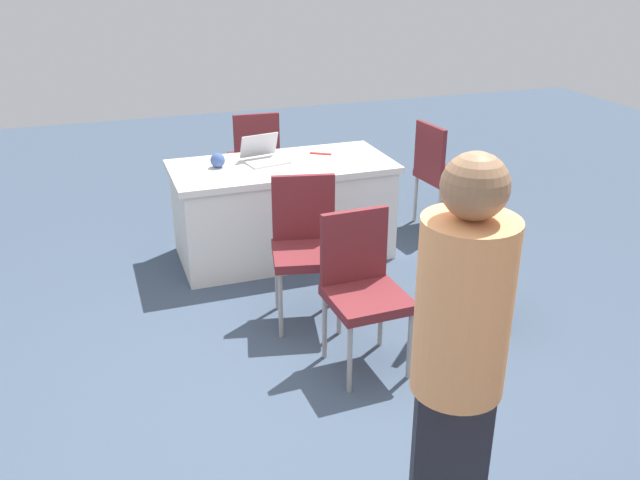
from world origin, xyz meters
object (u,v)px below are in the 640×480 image
object	(u,v)px
table_foreground	(283,210)
laptop_silver	(265,157)
yarn_ball	(217,160)
chair_tucked_left	(362,282)
scissors_red	(321,154)
chair_tucked_right	(306,240)
chair_aisle	(469,247)
person_presenter	(458,357)
chair_near_front	(255,154)
chair_by_pillar	(441,169)

from	to	relation	value
table_foreground	laptop_silver	distance (m)	0.45
laptop_silver	yarn_ball	bearing A→B (deg)	-6.96
chair_tucked_left	yarn_ball	world-z (taller)	chair_tucked_left
scissors_red	laptop_silver	bearing A→B (deg)	-140.77
chair_tucked_right	laptop_silver	bearing A→B (deg)	-79.09
chair_tucked_left	scissors_red	xyz separation A→B (m)	(-0.37, -1.81, 0.24)
chair_aisle	yarn_ball	bearing A→B (deg)	-95.21
person_presenter	chair_aisle	bearing A→B (deg)	-98.79
laptop_silver	yarn_ball	size ratio (longest dim) A/B	3.23
laptop_silver	chair_tucked_right	bearing A→B (deg)	77.58
chair_near_front	chair_by_pillar	bearing A→B (deg)	-29.71
chair_tucked_left	chair_by_pillar	xyz separation A→B (m)	(-1.48, -1.79, 0.00)
chair_aisle	chair_by_pillar	xyz separation A→B (m)	(-0.66, -1.59, -0.02)
chair_near_front	chair_tucked_right	xyz separation A→B (m)	(0.18, 2.09, 0.01)
table_foreground	person_presenter	xyz separation A→B (m)	(0.22, 3.11, 0.59)
chair_by_pillar	laptop_silver	world-z (taller)	laptop_silver
chair_aisle	yarn_ball	size ratio (longest dim) A/B	8.55
laptop_silver	yarn_ball	distance (m)	0.39
chair_tucked_right	chair_by_pillar	size ratio (longest dim) A/B	1.03
laptop_silver	scissors_red	size ratio (longest dim) A/B	2.04
yarn_ball	scissors_red	xyz separation A→B (m)	(-0.87, -0.08, -0.05)
chair_aisle	chair_near_front	bearing A→B (deg)	-118.71
chair_aisle	chair_tucked_left	bearing A→B (deg)	-32.63
chair_near_front	person_presenter	size ratio (longest dim) A/B	0.55
person_presenter	yarn_ball	size ratio (longest dim) A/B	15.38
table_foreground	scissors_red	xyz separation A→B (m)	(-0.37, -0.15, 0.39)
chair_tucked_right	person_presenter	bearing A→B (deg)	99.86
chair_near_front	chair_aisle	xyz separation A→B (m)	(-0.79, 2.53, 0.01)
chair_tucked_left	laptop_silver	xyz separation A→B (m)	(0.12, -1.76, 0.28)
chair_near_front	scissors_red	xyz separation A→B (m)	(-0.33, 0.92, 0.23)
chair_near_front	chair_tucked_left	world-z (taller)	chair_near_front
chair_near_front	person_presenter	xyz separation A→B (m)	(0.26, 4.17, 0.42)
person_presenter	yarn_ball	xyz separation A→B (m)	(0.27, -3.17, -0.15)
person_presenter	laptop_silver	size ratio (longest dim) A/B	4.76
table_foreground	chair_tucked_right	distance (m)	1.05
chair_by_pillar	person_presenter	xyz separation A→B (m)	(1.71, 3.23, 0.44)
chair_by_pillar	scissors_red	size ratio (longest dim) A/B	5.26
chair_tucked_right	chair_aisle	bearing A→B (deg)	167.64
table_foreground	chair_by_pillar	size ratio (longest dim) A/B	1.84
chair_by_pillar	laptop_silver	bearing A→B (deg)	-94.73
chair_near_front	chair_by_pillar	size ratio (longest dim) A/B	1.01
chair_aisle	laptop_silver	xyz separation A→B (m)	(0.94, -1.56, 0.25)
person_presenter	scissors_red	xyz separation A→B (m)	(-0.60, -3.26, -0.20)
chair_near_front	chair_aisle	bearing A→B (deg)	-69.31
chair_near_front	scissors_red	bearing A→B (deg)	-66.61
table_foreground	chair_by_pillar	world-z (taller)	chair_by_pillar
chair_aisle	scissors_red	xyz separation A→B (m)	(0.46, -1.62, 0.22)
table_foreground	chair_near_front	xyz separation A→B (m)	(-0.04, -1.06, 0.16)
chair_near_front	chair_tucked_left	distance (m)	2.73
chair_tucked_right	chair_near_front	bearing A→B (deg)	-82.64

